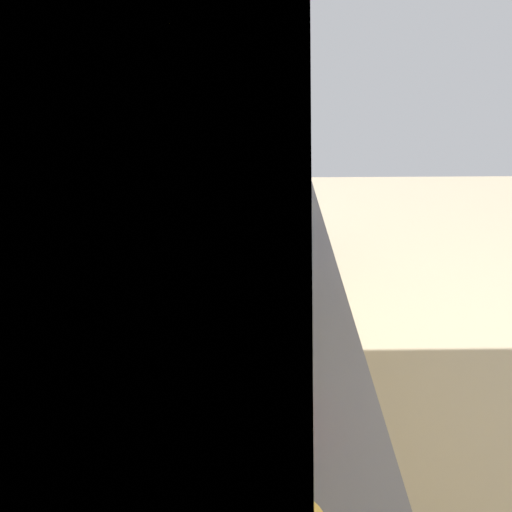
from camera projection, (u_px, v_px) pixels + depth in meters
The scene contains 5 objects.
wall_back at pixel (127, 186), 1.42m from camera, with size 4.34×0.12×2.58m, color beige.
counter_run at pixel (251, 460), 1.57m from camera, with size 3.59×0.63×0.92m.
oven_range at pixel (253, 198), 3.36m from camera, with size 0.59×0.67×1.10m.
microwave at pixel (245, 197), 1.86m from camera, with size 0.48×0.36×0.33m.
kettle at pixel (273, 405), 1.09m from camera, with size 0.17×0.12×0.16m.
Camera 1 is at (-1.33, 1.32, 1.83)m, focal length 34.00 mm.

